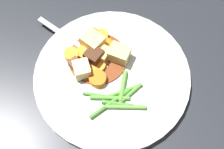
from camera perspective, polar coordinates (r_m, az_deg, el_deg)
The scene contains 25 objects.
ground_plane at distance 0.58m, azimuth -0.00°, elevation -0.60°, with size 3.00×3.00×0.00m, color #26282D.
dinner_plate at distance 0.58m, azimuth -0.00°, elevation -0.30°, with size 0.29×0.29×0.01m, color white.
stew_sauce at distance 0.59m, azimuth -2.64°, elevation 2.99°, with size 0.11×0.11×0.00m, color brown.
carrot_slice_0 at distance 0.60m, azimuth -1.20°, elevation 5.41°, with size 0.03×0.03×0.01m, color orange.
carrot_slice_1 at distance 0.56m, azimuth -2.48°, elevation -1.07°, with size 0.03×0.03×0.01m, color orange.
carrot_slice_2 at distance 0.59m, azimuth -7.31°, elevation 3.58°, with size 0.03×0.03×0.01m, color orange.
carrot_slice_3 at distance 0.59m, azimuth -4.83°, elevation 3.99°, with size 0.03×0.03×0.01m, color orange.
carrot_slice_4 at distance 0.58m, azimuth -2.67°, elevation 1.69°, with size 0.03×0.03×0.01m, color orange.
carrot_slice_5 at distance 0.61m, azimuth -3.95°, elevation 7.05°, with size 0.03×0.03×0.01m, color orange.
carrot_slice_6 at distance 0.61m, azimuth -1.89°, elevation 7.03°, with size 0.03×0.03×0.01m, color orange.
potato_chunk_0 at distance 0.58m, azimuth -1.40°, elevation 3.85°, with size 0.02×0.03×0.02m, color #DBBC6B.
potato_chunk_1 at distance 0.58m, azimuth 1.33°, elevation 3.75°, with size 0.03×0.04×0.03m, color #E5CC7A.
potato_chunk_2 at distance 0.56m, azimuth -5.48°, elevation 0.93°, with size 0.03×0.03×0.03m, color #EAD68C.
potato_chunk_3 at distance 0.59m, azimuth -3.50°, elevation 5.93°, with size 0.04×0.03×0.03m, color #E5CC7A.
meat_chunk_0 at distance 0.57m, azimuth -3.31°, elevation 3.34°, with size 0.03×0.03×0.03m, color #4C2B19.
meat_chunk_1 at distance 0.58m, azimuth -6.69°, elevation 1.90°, with size 0.02×0.02×0.02m, color brown.
green_bean_0 at distance 0.54m, azimuth 2.57°, elevation -5.89°, with size 0.01×0.01×0.07m, color #66AD42.
green_bean_1 at distance 0.55m, azimuth -0.40°, elevation -4.24°, with size 0.01×0.01×0.07m, color #599E38.
green_bean_2 at distance 0.56m, azimuth 2.02°, elevation -2.10°, with size 0.01×0.01×0.06m, color #599E38.
green_bean_3 at distance 0.54m, azimuth -0.39°, elevation -5.30°, with size 0.01×0.01×0.08m, color #4C8E33.
green_bean_4 at distance 0.55m, azimuth 2.23°, elevation -2.98°, with size 0.01×0.01×0.07m, color #599E38.
green_bean_5 at distance 0.55m, azimuth -1.63°, elevation -3.94°, with size 0.01×0.01×0.07m, color #4C8E33.
green_bean_6 at distance 0.54m, azimuth 1.02°, elevation -5.33°, with size 0.01×0.01×0.06m, color #4C8E33.
green_bean_7 at distance 0.55m, azimuth 3.33°, elevation -3.49°, with size 0.01×0.01×0.05m, color #599E38.
fork at distance 0.61m, azimuth -6.69°, elevation 5.70°, with size 0.16×0.10×0.00m.
Camera 1 is at (-0.23, 0.11, 0.52)m, focal length 50.49 mm.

